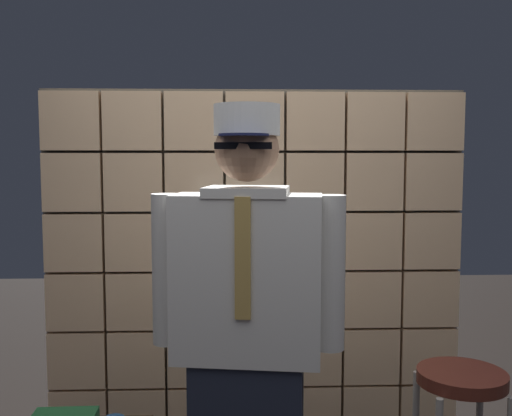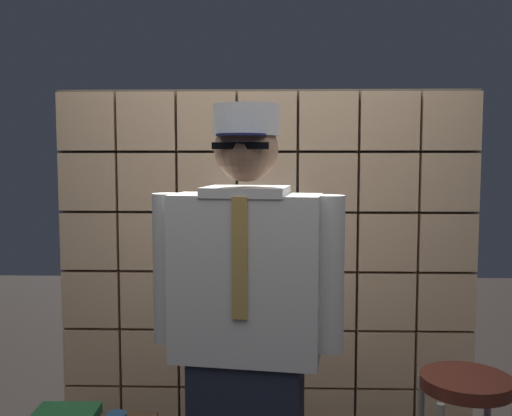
% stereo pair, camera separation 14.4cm
% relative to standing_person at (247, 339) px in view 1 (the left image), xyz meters
% --- Properties ---
extents(glass_block_wall, '(2.35, 0.10, 2.02)m').
position_rel_standing_person_xyz_m(glass_block_wall, '(0.07, 1.11, 0.04)').
color(glass_block_wall, '#E0B78C').
rests_on(glass_block_wall, ground).
extents(standing_person, '(0.73, 0.34, 1.81)m').
position_rel_standing_person_xyz_m(standing_person, '(0.00, 0.00, 0.00)').
color(standing_person, '#1E2333').
rests_on(standing_person, ground).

